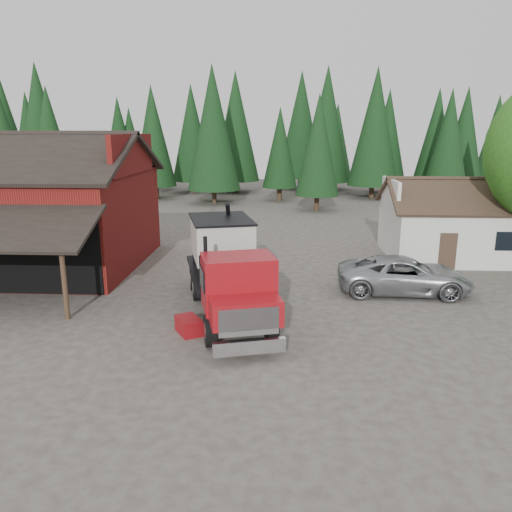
{
  "coord_description": "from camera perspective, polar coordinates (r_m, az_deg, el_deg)",
  "views": [
    {
      "loc": [
        2.73,
        -15.9,
        7.21
      ],
      "look_at": [
        1.65,
        5.41,
        1.8
      ],
      "focal_mm": 35.0,
      "sensor_mm": 36.0,
      "label": 1
    }
  ],
  "objects": [
    {
      "name": "conifer_backdrop",
      "position": [
        58.41,
        0.2,
        7.13
      ],
      "size": [
        76.0,
        16.0,
        16.0
      ],
      "primitive_type": null,
      "color": "black",
      "rests_on": "ground"
    },
    {
      "name": "near_pine_a",
      "position": [
        50.4,
        -27.1,
        11.77
      ],
      "size": [
        4.4,
        4.4,
        11.4
      ],
      "color": "#382619",
      "rests_on": "ground"
    },
    {
      "name": "silver_car",
      "position": [
        23.54,
        16.63,
        -2.12
      ],
      "size": [
        6.05,
        3.01,
        1.65
      ],
      "primitive_type": "imported",
      "rotation": [
        0.0,
        0.0,
        1.52
      ],
      "color": "#A2A4A9",
      "rests_on": "ground"
    },
    {
      "name": "near_pine_b",
      "position": [
        46.04,
        7.14,
        12.47
      ],
      "size": [
        3.96,
        3.96,
        10.4
      ],
      "color": "#382619",
      "rests_on": "ground"
    },
    {
      "name": "farmhouse",
      "position": [
        31.17,
        22.12,
        2.92
      ],
      "size": [
        8.6,
        6.42,
        4.65
      ],
      "color": "silver",
      "rests_on": "ground"
    },
    {
      "name": "ground",
      "position": [
        17.67,
        -6.34,
        -9.94
      ],
      "size": [
        120.0,
        120.0,
        0.0
      ],
      "primitive_type": "plane",
      "color": "#433D34",
      "rests_on": "ground"
    },
    {
      "name": "red_barn",
      "position": [
        29.58,
        -24.87,
        4.11
      ],
      "size": [
        12.8,
        13.63,
        7.18
      ],
      "color": "maroon",
      "rests_on": "ground"
    },
    {
      "name": "equip_box",
      "position": [
        18.47,
        -7.71,
        -7.88
      ],
      "size": [
        1.16,
        1.3,
        0.6
      ],
      "primitive_type": "cube",
      "rotation": [
        0.0,
        0.0,
        0.53
      ],
      "color": "maroon",
      "rests_on": "ground"
    },
    {
      "name": "feed_truck",
      "position": [
        19.83,
        -3.3,
        -1.15
      ],
      "size": [
        4.73,
        9.62,
        4.2
      ],
      "rotation": [
        0.0,
        0.0,
        0.25
      ],
      "color": "black",
      "rests_on": "ground"
    },
    {
      "name": "near_pine_d",
      "position": [
        50.36,
        -4.94,
        14.38
      ],
      "size": [
        5.28,
        5.28,
        13.4
      ],
      "color": "#382619",
      "rests_on": "ground"
    }
  ]
}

